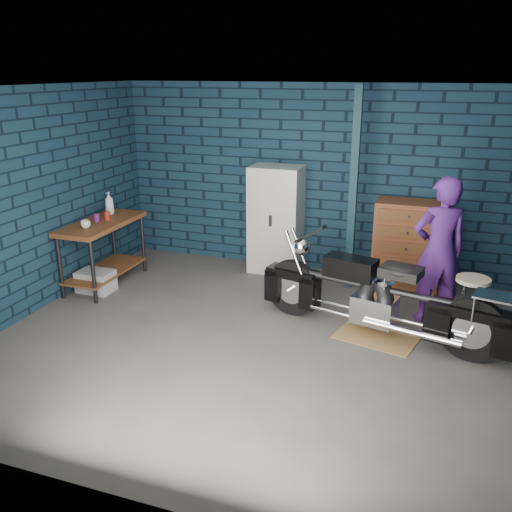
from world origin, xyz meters
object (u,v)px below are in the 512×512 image
(person, at_px, (439,251))
(locker, at_px, (276,220))
(workbench, at_px, (104,253))
(tool_chest, at_px, (407,245))
(shop_stool, at_px, (470,306))
(motorcycle, at_px, (381,291))
(storage_bin, at_px, (96,281))

(person, distance_m, locker, 2.50)
(workbench, distance_m, locker, 2.48)
(tool_chest, relative_size, shop_stool, 1.76)
(person, height_order, locker, person)
(locker, bearing_deg, person, -23.76)
(motorcycle, bearing_deg, person, 62.71)
(motorcycle, xyz_separation_m, shop_stool, (0.95, 0.40, -0.21))
(person, height_order, storage_bin, person)
(tool_chest, xyz_separation_m, shop_stool, (0.80, -1.26, -0.26))
(motorcycle, distance_m, storage_bin, 3.82)
(workbench, relative_size, shop_stool, 2.06)
(workbench, bearing_deg, person, 3.81)
(workbench, height_order, locker, locker)
(workbench, xyz_separation_m, person, (4.37, 0.29, 0.42))
(workbench, relative_size, motorcycle, 0.57)
(workbench, distance_m, storage_bin, 0.42)
(shop_stool, bearing_deg, storage_bin, -176.18)
(workbench, relative_size, locker, 0.89)
(tool_chest, bearing_deg, person, -68.11)
(workbench, xyz_separation_m, locker, (2.08, 1.30, 0.33))
(person, bearing_deg, locker, -47.64)
(locker, bearing_deg, shop_stool, -25.10)
(workbench, xyz_separation_m, motorcycle, (3.81, -0.35, 0.09))
(motorcycle, relative_size, locker, 1.58)
(storage_bin, distance_m, tool_chest, 4.27)
(workbench, distance_m, tool_chest, 4.17)
(person, height_order, shop_stool, person)
(person, relative_size, tool_chest, 1.46)
(workbench, bearing_deg, tool_chest, 18.11)
(workbench, bearing_deg, shop_stool, 0.50)
(locker, height_order, shop_stool, locker)
(person, height_order, tool_chest, person)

